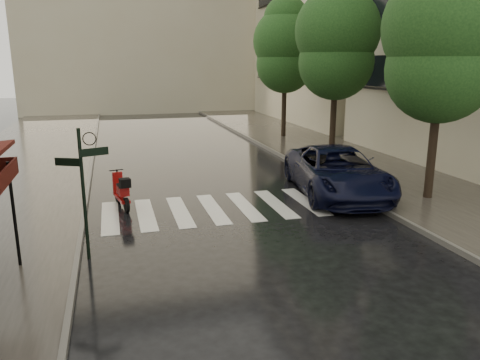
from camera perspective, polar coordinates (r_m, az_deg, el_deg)
name	(u,v)px	position (r m, az deg, el deg)	size (l,w,h in m)	color
ground	(152,315)	(9.07, -10.72, -15.90)	(120.00, 120.00, 0.00)	black
sidewalk_near	(10,177)	(20.74, -26.19, 0.28)	(6.00, 60.00, 0.12)	#38332D
sidewalk_far	(345,158)	(23.01, 12.73, 2.64)	(5.50, 60.00, 0.12)	#38332D
curb_near	(90,172)	(20.37, -17.77, 0.88)	(0.12, 60.00, 0.16)	#595651
curb_far	(291,161)	(21.84, 6.22, 2.34)	(0.12, 60.00, 0.16)	#595651
crosswalk	(229,207)	(14.98, -1.35, -3.35)	(7.85, 3.20, 0.01)	silver
signpost	(83,184)	(11.20, -18.59, -0.41)	(1.17, 0.29, 3.10)	black
backdrop_building	(143,0)	(46.32, -11.78, 20.66)	(22.00, 6.00, 20.00)	#B5AA8A
tree_near	(444,35)	(16.36, 23.59, 15.86)	(3.80, 3.80, 7.99)	black
tree_mid	(337,37)	(22.26, 11.74, 16.65)	(3.80, 3.80, 8.34)	black
tree_far	(285,46)	(28.74, 5.54, 15.96)	(3.80, 3.80, 8.16)	black
scooter	(122,192)	(15.29, -14.21, -1.42)	(0.64, 1.69, 1.12)	black
parked_car	(337,171)	(16.63, 11.75, 1.03)	(2.72, 5.89, 1.64)	black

